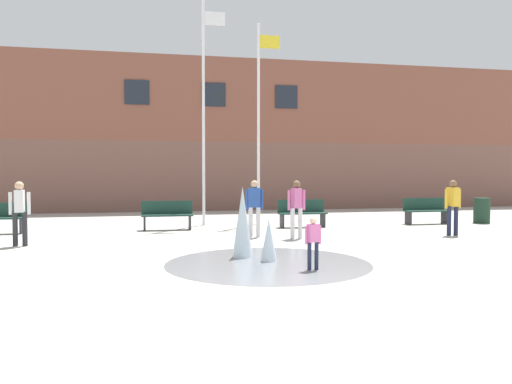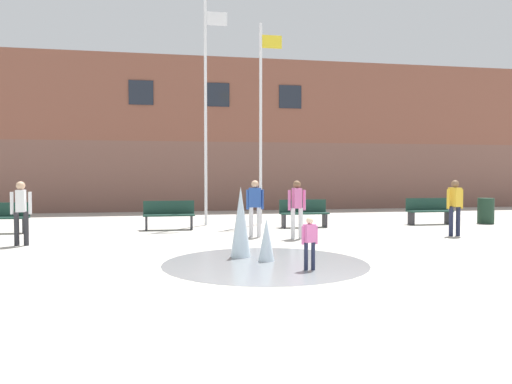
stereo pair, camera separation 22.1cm
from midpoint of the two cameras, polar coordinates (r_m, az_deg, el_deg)
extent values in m
plane|color=#B2ADA3|center=(7.15, 10.93, -12.43)|extent=(100.00, 100.00, 0.00)
cube|color=brown|center=(26.53, -5.83, 1.84)|extent=(36.00, 6.00, 3.26)
cube|color=brown|center=(26.75, -5.86, 9.61)|extent=(36.00, 6.00, 3.98)
cube|color=#1E232D|center=(23.67, -13.73, 11.02)|extent=(1.10, 0.06, 1.10)
cube|color=#1E232D|center=(23.81, -5.12, 11.02)|extent=(1.10, 0.06, 1.10)
cube|color=#1E232D|center=(24.45, 3.21, 10.79)|extent=(1.10, 0.06, 1.10)
cylinder|color=gray|center=(9.99, 0.75, -8.15)|extent=(4.09, 4.09, 0.01)
cone|color=silver|center=(10.64, -2.14, -3.44)|extent=(0.44, 0.44, 1.51)
cone|color=silver|center=(10.18, 0.85, -5.50)|extent=(0.34, 0.34, 0.87)
cube|color=#28282D|center=(16.38, -25.52, -3.54)|extent=(0.06, 0.40, 0.44)
cube|color=#28282D|center=(15.95, -13.00, -3.53)|extent=(0.06, 0.40, 0.44)
cube|color=#28282D|center=(15.97, -7.97, -3.48)|extent=(0.06, 0.40, 0.44)
cube|color=#19382D|center=(15.92, -10.49, -2.63)|extent=(1.60, 0.44, 0.05)
cube|color=#19382D|center=(16.10, -10.51, -1.74)|extent=(1.60, 0.04, 0.42)
cube|color=#28282D|center=(16.33, 2.59, -3.34)|extent=(0.06, 0.40, 0.44)
cube|color=#28282D|center=(16.72, 7.26, -3.22)|extent=(0.06, 0.40, 0.44)
cube|color=#19382D|center=(16.49, 4.96, -2.44)|extent=(1.60, 0.44, 0.05)
cube|color=#19382D|center=(16.66, 4.76, -1.58)|extent=(1.60, 0.04, 0.42)
cube|color=#28282D|center=(18.09, 16.67, -2.89)|extent=(0.06, 0.40, 0.44)
cube|color=#28282D|center=(18.79, 20.44, -2.75)|extent=(0.06, 0.40, 0.44)
cube|color=#19382D|center=(18.41, 18.60, -2.06)|extent=(1.60, 0.44, 0.05)
cube|color=#19382D|center=(18.56, 18.30, -1.29)|extent=(1.60, 0.04, 0.42)
cylinder|color=#28282D|center=(13.59, -26.24, -3.85)|extent=(0.12, 0.12, 0.84)
cylinder|color=#28282D|center=(13.54, -25.34, -3.86)|extent=(0.12, 0.12, 0.84)
cube|color=white|center=(13.51, -25.84, -0.94)|extent=(0.23, 0.36, 0.54)
sphere|color=tan|center=(13.49, -25.86, 0.65)|extent=(0.21, 0.21, 0.21)
cylinder|color=white|center=(13.56, -26.69, -1.17)|extent=(0.08, 0.08, 0.55)
cylinder|color=white|center=(13.46, -24.97, -1.17)|extent=(0.08, 0.08, 0.55)
cylinder|color=#1E233D|center=(9.31, 5.45, -7.32)|extent=(0.07, 0.07, 0.52)
cylinder|color=#1E233D|center=(9.36, 6.25, -7.28)|extent=(0.07, 0.07, 0.52)
cube|color=pink|center=(9.27, 5.86, -4.69)|extent=(0.24, 0.19, 0.33)
sphere|color=beige|center=(9.25, 5.87, -3.26)|extent=(0.13, 0.13, 0.13)
cylinder|color=pink|center=(9.24, 5.09, -4.93)|extent=(0.05, 0.05, 0.34)
cylinder|color=pink|center=(9.32, 6.63, -4.87)|extent=(0.05, 0.05, 0.34)
cylinder|color=#1E233D|center=(15.27, 20.81, -3.12)|extent=(0.12, 0.12, 0.84)
cylinder|color=#1E233D|center=(15.39, 21.50, -3.09)|extent=(0.12, 0.12, 0.84)
cube|color=gold|center=(15.28, 21.19, -0.52)|extent=(0.25, 0.37, 0.54)
sphere|color=brown|center=(15.27, 21.21, 0.88)|extent=(0.21, 0.21, 0.21)
cylinder|color=gold|center=(15.17, 20.52, -0.74)|extent=(0.08, 0.08, 0.55)
cylinder|color=gold|center=(15.40, 21.85, -0.72)|extent=(0.08, 0.08, 0.55)
cylinder|color=silver|center=(13.63, 3.73, -3.60)|extent=(0.12, 0.12, 0.84)
cylinder|color=silver|center=(13.69, 4.62, -3.58)|extent=(0.12, 0.12, 0.84)
cube|color=pink|center=(13.61, 4.18, -0.70)|extent=(0.21, 0.34, 0.54)
sphere|color=brown|center=(13.60, 4.19, 0.88)|extent=(0.21, 0.21, 0.21)
cylinder|color=pink|center=(13.56, 3.33, -0.94)|extent=(0.08, 0.08, 0.55)
cylinder|color=pink|center=(13.67, 5.03, -0.92)|extent=(0.08, 0.08, 0.55)
cylinder|color=silver|center=(13.91, -1.08, -3.48)|extent=(0.12, 0.12, 0.84)
cylinder|color=silver|center=(13.95, -0.19, -3.46)|extent=(0.12, 0.12, 0.84)
cube|color=#284C9E|center=(13.88, -0.63, -0.64)|extent=(0.38, 0.28, 0.54)
sphere|color=tan|center=(13.87, -0.63, 0.91)|extent=(0.21, 0.21, 0.21)
cylinder|color=#284C9E|center=(13.84, -1.49, -0.87)|extent=(0.08, 0.08, 0.55)
cylinder|color=#284C9E|center=(13.92, 0.21, -0.86)|extent=(0.08, 0.08, 0.55)
cylinder|color=silver|center=(17.27, -6.40, 8.95)|extent=(0.10, 0.10, 7.66)
cube|color=silver|center=(17.97, -5.10, 19.14)|extent=(0.70, 0.02, 0.45)
cylinder|color=silver|center=(17.51, -0.08, 7.75)|extent=(0.10, 0.10, 6.98)
cube|color=yellow|center=(18.10, 1.22, 16.78)|extent=(0.70, 0.02, 0.45)
cylinder|color=#193323|center=(19.52, 24.10, -1.94)|extent=(0.56, 0.56, 0.90)
camera|label=1|loc=(0.11, -90.49, -0.02)|focal=35.00mm
camera|label=2|loc=(0.11, 89.51, 0.02)|focal=35.00mm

